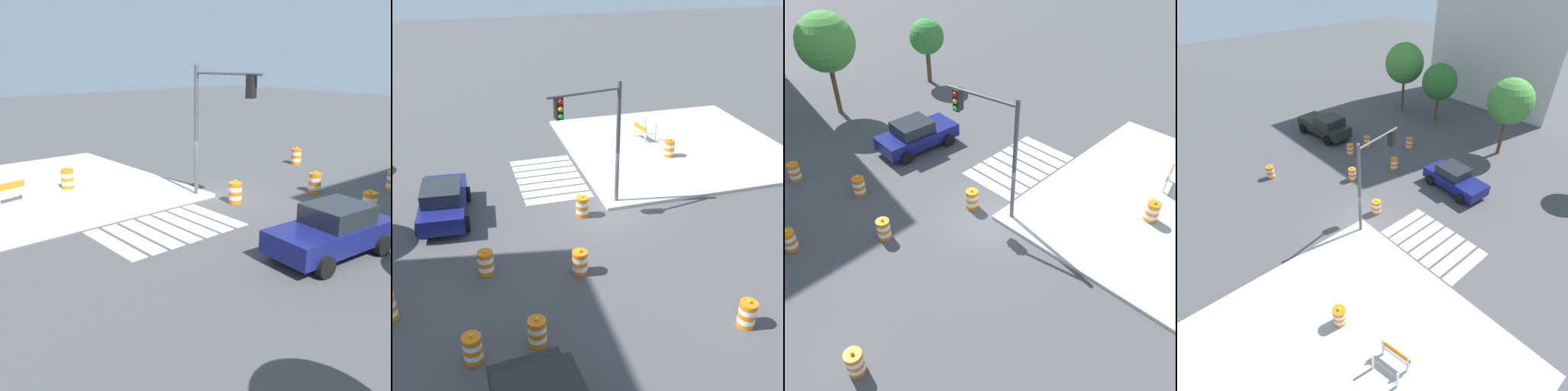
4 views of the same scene
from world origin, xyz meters
TOP-DOWN VIEW (x-y plane):
  - ground_plane at (0.00, 0.00)m, footprint 120.00×120.00m
  - sidewalk_corner at (6.00, -6.00)m, footprint 12.00×12.00m
  - crosswalk_stripes at (4.00, 1.80)m, footprint 5.10×3.20m
  - sports_car at (1.47, 6.94)m, footprint 4.44×2.42m
  - traffic_barrel_crosswalk_end at (-3.96, 2.39)m, footprint 0.56×0.56m
  - traffic_barrel_median_near at (-0.04, 1.19)m, footprint 0.56×0.56m
  - traffic_barrel_median_far at (-7.11, 6.44)m, footprint 0.56×0.56m
  - traffic_barrel_far_curb at (-8.05, -1.86)m, footprint 0.56×0.56m
  - traffic_barrel_lane_center at (-6.98, 4.55)m, footprint 0.56×0.56m
  - traffic_barrel_opposite_curb at (-3.03, 5.64)m, footprint 0.56×0.56m
  - traffic_barrel_on_sidewalk at (4.59, -5.05)m, footprint 0.56×0.56m
  - construction_barricade at (7.40, -4.60)m, footprint 1.37×1.01m
  - traffic_light_pole at (0.40, 0.52)m, footprint 0.83×3.25m

SIDE VIEW (x-z plane):
  - ground_plane at x=0.00m, z-range 0.00..0.00m
  - crosswalk_stripes at x=4.00m, z-range 0.00..0.02m
  - sidewalk_corner at x=6.00m, z-range 0.00..0.15m
  - traffic_barrel_crosswalk_end at x=-3.96m, z-range -0.06..0.96m
  - traffic_barrel_median_near at x=-0.04m, z-range -0.06..0.96m
  - traffic_barrel_median_far at x=-7.11m, z-range -0.06..0.96m
  - traffic_barrel_far_curb at x=-8.05m, z-range -0.06..0.96m
  - traffic_barrel_lane_center at x=-6.98m, z-range -0.06..0.96m
  - traffic_barrel_opposite_curb at x=-3.03m, z-range -0.06..0.96m
  - traffic_barrel_on_sidewalk at x=4.59m, z-range 0.09..1.11m
  - construction_barricade at x=7.40m, z-range 0.22..1.22m
  - sports_car at x=1.47m, z-range 0.00..1.63m
  - traffic_light_pole at x=0.40m, z-range 1.16..6.66m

